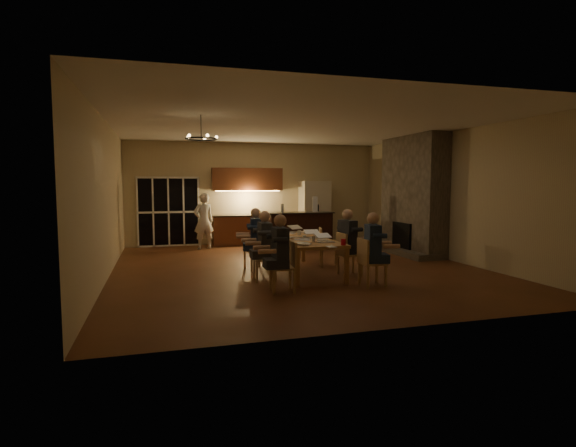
{
  "coord_description": "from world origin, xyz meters",
  "views": [
    {
      "loc": [
        -2.98,
        -9.65,
        1.89
      ],
      "look_at": [
        -0.11,
        0.3,
        0.99
      ],
      "focal_mm": 28.0,
      "sensor_mm": 36.0,
      "label": 1
    }
  ],
  "objects_px": {
    "mug_mid": "(299,233)",
    "person_left_far": "(256,239)",
    "person_right_near": "(373,250)",
    "bar_bottle": "(282,208)",
    "chair_left_mid": "(264,258)",
    "laptop_b": "(326,237)",
    "chair_left_far": "(255,250)",
    "person_right_mid": "(347,242)",
    "chair_right_far": "(329,247)",
    "laptop_f": "(298,228)",
    "redcup_mid": "(274,234)",
    "can_silver": "(314,239)",
    "can_cola": "(278,229)",
    "bar_island": "(300,230)",
    "mug_front": "(304,238)",
    "redcup_near": "(343,242)",
    "chair_right_mid": "(350,254)",
    "laptop_d": "(313,233)",
    "refrigerator": "(315,212)",
    "person_left_near": "(280,254)",
    "plate_near": "(323,240)",
    "bar_blender": "(315,204)",
    "chair_left_near": "(282,267)",
    "chandelier": "(201,139)",
    "laptop_a": "(302,239)",
    "plate_far": "(309,233)",
    "plate_left": "(301,243)",
    "person_left_mid": "(265,246)",
    "dining_table": "(301,255)",
    "standing_person": "(204,221)",
    "laptop_e": "(277,228)",
    "chair_right_near": "(373,262)",
    "mug_back": "(276,232)"
  },
  "relations": [
    {
      "from": "chair_left_near",
      "to": "laptop_b",
      "type": "bearing_deg",
      "value": 127.6
    },
    {
      "from": "person_left_mid",
      "to": "laptop_b",
      "type": "bearing_deg",
      "value": 77.89
    },
    {
      "from": "person_left_mid",
      "to": "laptop_b",
      "type": "height_order",
      "value": "person_left_mid"
    },
    {
      "from": "chair_left_mid",
      "to": "laptop_b",
      "type": "relative_size",
      "value": 2.78
    },
    {
      "from": "standing_person",
      "to": "laptop_d",
      "type": "bearing_deg",
      "value": 100.81
    },
    {
      "from": "chair_right_far",
      "to": "person_left_near",
      "type": "relative_size",
      "value": 0.64
    },
    {
      "from": "redcup_near",
      "to": "can_cola",
      "type": "height_order",
      "value": "same"
    },
    {
      "from": "chair_right_far",
      "to": "laptop_a",
      "type": "bearing_deg",
      "value": 158.61
    },
    {
      "from": "plate_far",
      "to": "can_cola",
      "type": "bearing_deg",
      "value": 132.74
    },
    {
      "from": "mug_mid",
      "to": "person_left_far",
      "type": "bearing_deg",
      "value": -178.36
    },
    {
      "from": "can_silver",
      "to": "chair_right_far",
      "type": "bearing_deg",
      "value": 56.98
    },
    {
      "from": "chair_right_far",
      "to": "laptop_f",
      "type": "distance_m",
      "value": 0.89
    },
    {
      "from": "plate_near",
      "to": "plate_left",
      "type": "distance_m",
      "value": 0.61
    },
    {
      "from": "redcup_mid",
      "to": "can_silver",
      "type": "distance_m",
      "value": 1.25
    },
    {
      "from": "chair_left_near",
      "to": "plate_far",
      "type": "relative_size",
      "value": 3.69
    },
    {
      "from": "bar_bottle",
      "to": "redcup_near",
      "type": "bearing_deg",
      "value": -91.6
    },
    {
      "from": "person_left_mid",
      "to": "laptop_d",
      "type": "distance_m",
      "value": 1.28
    },
    {
      "from": "chair_left_near",
      "to": "plate_near",
      "type": "distance_m",
      "value": 1.53
    },
    {
      "from": "person_right_mid",
      "to": "plate_near",
      "type": "xyz_separation_m",
      "value": [
        -0.57,
        -0.07,
        0.07
      ]
    },
    {
      "from": "chair_right_mid",
      "to": "laptop_d",
      "type": "distance_m",
      "value": 0.9
    },
    {
      "from": "person_left_mid",
      "to": "mug_front",
      "type": "xyz_separation_m",
      "value": [
        0.86,
        0.13,
        0.11
      ]
    },
    {
      "from": "chair_left_near",
      "to": "dining_table",
      "type": "bearing_deg",
      "value": 155.69
    },
    {
      "from": "laptop_d",
      "to": "laptop_b",
      "type": "bearing_deg",
      "value": -87.94
    },
    {
      "from": "laptop_a",
      "to": "chair_right_far",
      "type": "bearing_deg",
      "value": -97.33
    },
    {
      "from": "standing_person",
      "to": "bar_bottle",
      "type": "bearing_deg",
      "value": 150.2
    },
    {
      "from": "plate_near",
      "to": "bar_blender",
      "type": "relative_size",
      "value": 0.54
    },
    {
      "from": "chair_left_mid",
      "to": "laptop_f",
      "type": "distance_m",
      "value": 2.05
    },
    {
      "from": "person_left_far",
      "to": "laptop_f",
      "type": "bearing_deg",
      "value": 123.11
    },
    {
      "from": "refrigerator",
      "to": "laptop_f",
      "type": "bearing_deg",
      "value": -115.09
    },
    {
      "from": "chair_left_mid",
      "to": "redcup_mid",
      "type": "bearing_deg",
      "value": 158.5
    },
    {
      "from": "chair_left_far",
      "to": "person_right_mid",
      "type": "distance_m",
      "value": 2.07
    },
    {
      "from": "person_right_near",
      "to": "bar_bottle",
      "type": "relative_size",
      "value": 5.75
    },
    {
      "from": "mug_front",
      "to": "plate_near",
      "type": "relative_size",
      "value": 0.41
    },
    {
      "from": "mug_back",
      "to": "bar_blender",
      "type": "relative_size",
      "value": 0.22
    },
    {
      "from": "mug_front",
      "to": "can_silver",
      "type": "distance_m",
      "value": 0.34
    },
    {
      "from": "person_left_near",
      "to": "redcup_mid",
      "type": "relative_size",
      "value": 11.5
    },
    {
      "from": "person_left_near",
      "to": "chandelier",
      "type": "bearing_deg",
      "value": -135.46
    },
    {
      "from": "mug_mid",
      "to": "can_cola",
      "type": "xyz_separation_m",
      "value": [
        -0.29,
        0.82,
        0.01
      ]
    },
    {
      "from": "person_right_near",
      "to": "chair_left_near",
      "type": "bearing_deg",
      "value": 99.64
    },
    {
      "from": "chair_right_near",
      "to": "redcup_near",
      "type": "relative_size",
      "value": 7.42
    },
    {
      "from": "person_left_far",
      "to": "plate_left",
      "type": "distance_m",
      "value": 1.51
    },
    {
      "from": "laptop_b",
      "to": "mug_front",
      "type": "bearing_deg",
      "value": 117.06
    },
    {
      "from": "bar_island",
      "to": "mug_front",
      "type": "xyz_separation_m",
      "value": [
        -1.12,
        -3.86,
        0.26
      ]
    },
    {
      "from": "mug_mid",
      "to": "chair_left_near",
      "type": "bearing_deg",
      "value": -114.86
    },
    {
      "from": "chair_left_mid",
      "to": "plate_far",
      "type": "relative_size",
      "value": 3.69
    },
    {
      "from": "refrigerator",
      "to": "can_cola",
      "type": "xyz_separation_m",
      "value": [
        -2.12,
        -3.32,
        -0.19
      ]
    },
    {
      "from": "person_left_near",
      "to": "plate_left",
      "type": "height_order",
      "value": "person_left_near"
    },
    {
      "from": "chair_left_near",
      "to": "laptop_e",
      "type": "height_order",
      "value": "laptop_e"
    },
    {
      "from": "chair_right_far",
      "to": "can_cola",
      "type": "bearing_deg",
      "value": 64.84
    },
    {
      "from": "person_left_far",
      "to": "can_cola",
      "type": "xyz_separation_m",
      "value": [
        0.72,
        0.85,
        0.12
      ]
    }
  ]
}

